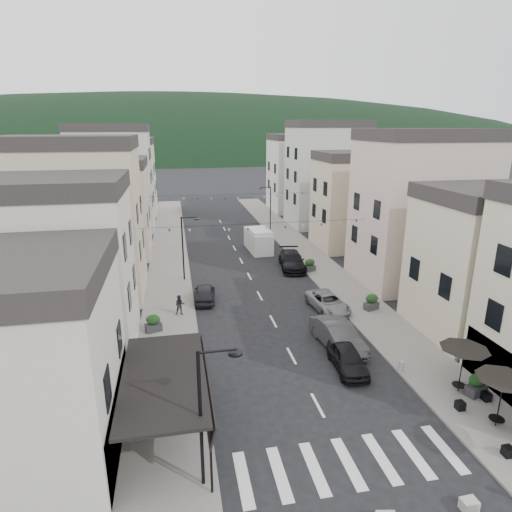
{
  "coord_description": "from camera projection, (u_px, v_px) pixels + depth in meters",
  "views": [
    {
      "loc": [
        -6.63,
        -11.73,
        13.64
      ],
      "look_at": [
        -0.3,
        21.08,
        3.5
      ],
      "focal_mm": 30.0,
      "sensor_mm": 36.0,
      "label": 1
    }
  ],
  "objects": [
    {
      "name": "streetlamp_left_near",
      "position": [
        208.0,
        405.0,
        15.93
      ],
      "size": [
        1.7,
        0.56,
        6.0
      ],
      "color": "black",
      "rests_on": "ground"
    },
    {
      "name": "buildings_row_right",
      "position": [
        352.0,
        190.0,
        51.36
      ],
      "size": [
        10.2,
        54.16,
        14.5
      ],
      "color": "#BBB494",
      "rests_on": "ground"
    },
    {
      "name": "sidewalk_left",
      "position": [
        169.0,
        261.0,
        44.87
      ],
      "size": [
        4.0,
        76.0,
        0.12
      ],
      "primitive_type": "cube",
      "color": "slate",
      "rests_on": "ground"
    },
    {
      "name": "streetlamp_right_far",
      "position": [
        268.0,
        204.0,
        57.5
      ],
      "size": [
        1.7,
        0.56,
        6.0
      ],
      "color": "black",
      "rests_on": "ground"
    },
    {
      "name": "parked_car_b",
      "position": [
        338.0,
        336.0,
        27.31
      ],
      "size": [
        2.39,
        5.25,
        1.67
      ],
      "primitive_type": "imported",
      "rotation": [
        0.0,
        0.0,
        0.13
      ],
      "color": "#38393B",
      "rests_on": "ground"
    },
    {
      "name": "hill_backdrop",
      "position": [
        181.0,
        147.0,
        298.06
      ],
      "size": [
        640.0,
        360.0,
        70.0
      ],
      "primitive_type": "ellipsoid",
      "color": "black",
      "rests_on": "ground"
    },
    {
      "name": "planter_lb",
      "position": [
        153.0,
        323.0,
        29.31
      ],
      "size": [
        1.22,
        0.9,
        1.22
      ],
      "rotation": [
        0.0,
        0.0,
        0.31
      ],
      "color": "#2B2B2D",
      "rests_on": "sidewalk_left"
    },
    {
      "name": "bunting_near",
      "position": [
        257.0,
        228.0,
        35.21
      ],
      "size": [
        19.0,
        0.28,
        0.62
      ],
      "color": "black",
      "rests_on": "ground"
    },
    {
      "name": "planter_rb",
      "position": [
        372.0,
        302.0,
        32.83
      ],
      "size": [
        1.26,
        0.97,
        1.25
      ],
      "rotation": [
        0.0,
        0.0,
        0.36
      ],
      "color": "#333336",
      "rests_on": "sidewalk_right"
    },
    {
      "name": "bunting_far",
      "position": [
        231.0,
        197.0,
        50.25
      ],
      "size": [
        19.0,
        0.28,
        0.62
      ],
      "color": "black",
      "rests_on": "ground"
    },
    {
      "name": "buildings_row_left",
      "position": [
        102.0,
        197.0,
        47.25
      ],
      "size": [
        10.2,
        54.16,
        14.0
      ],
      "color": "beige",
      "rests_on": "ground"
    },
    {
      "name": "parked_car_c",
      "position": [
        328.0,
        302.0,
        32.98
      ],
      "size": [
        2.67,
        4.9,
        1.3
      ],
      "primitive_type": "imported",
      "rotation": [
        0.0,
        0.0,
        0.11
      ],
      "color": "gray",
      "rests_on": "ground"
    },
    {
      "name": "cafe_terrace",
      "position": [
        503.0,
        384.0,
        19.52
      ],
      "size": [
        2.5,
        8.1,
        2.53
      ],
      "color": "black",
      "rests_on": "ground"
    },
    {
      "name": "concrete_block_b",
      "position": [
        469.0,
        505.0,
        15.81
      ],
      "size": [
        0.61,
        0.47,
        0.45
      ],
      "primitive_type": "cube",
      "rotation": [
        0.0,
        0.0,
        0.03
      ],
      "color": "#A19F99",
      "rests_on": "ground"
    },
    {
      "name": "sidewalk_right",
      "position": [
        306.0,
        254.0,
        47.59
      ],
      "size": [
        4.0,
        76.0,
        0.12
      ],
      "primitive_type": "cube",
      "color": "slate",
      "rests_on": "ground"
    },
    {
      "name": "boutique_awning",
      "position": [
        170.0,
        378.0,
        18.66
      ],
      "size": [
        3.77,
        7.5,
        3.28
      ],
      "color": "black",
      "rests_on": "ground"
    },
    {
      "name": "planter_la",
      "position": [
        174.0,
        351.0,
        25.7
      ],
      "size": [
        1.14,
        0.73,
        1.2
      ],
      "rotation": [
        0.0,
        0.0,
        -0.14
      ],
      "color": "#303133",
      "rests_on": "sidewalk_left"
    },
    {
      "name": "parked_car_a",
      "position": [
        347.0,
        358.0,
        24.91
      ],
      "size": [
        1.89,
        4.15,
        1.38
      ],
      "primitive_type": "imported",
      "rotation": [
        0.0,
        0.0,
        -0.06
      ],
      "color": "black",
      "rests_on": "ground"
    },
    {
      "name": "ground",
      "position": [
        369.0,
        502.0,
        16.18
      ],
      "size": [
        700.0,
        700.0,
        0.0
      ],
      "primitive_type": "plane",
      "color": "black",
      "rests_on": "ground"
    },
    {
      "name": "planter_ra",
      "position": [
        477.0,
        384.0,
        22.33
      ],
      "size": [
        1.25,
        0.92,
        1.25
      ],
      "rotation": [
        0.0,
        0.0,
        0.3
      ],
      "color": "#2B2A2D",
      "rests_on": "sidewalk_right"
    },
    {
      "name": "streetlamp_left_far",
      "position": [
        186.0,
        242.0,
        38.48
      ],
      "size": [
        1.7,
        0.56,
        6.0
      ],
      "color": "black",
      "rests_on": "ground"
    },
    {
      "name": "parked_car_e",
      "position": [
        205.0,
        293.0,
        34.71
      ],
      "size": [
        2.0,
        4.18,
        1.38
      ],
      "primitive_type": "imported",
      "rotation": [
        0.0,
        0.0,
        3.05
      ],
      "color": "black",
      "rests_on": "ground"
    },
    {
      "name": "pedestrian_b",
      "position": [
        180.0,
        305.0,
        31.82
      ],
      "size": [
        0.78,
        0.62,
        1.55
      ],
      "primitive_type": "imported",
      "rotation": [
        0.0,
        0.0,
        0.04
      ],
      "color": "black",
      "rests_on": "sidewalk_left"
    },
    {
      "name": "delivery_van",
      "position": [
        258.0,
        240.0,
        48.66
      ],
      "size": [
        2.46,
        5.59,
        2.63
      ],
      "rotation": [
        0.0,
        0.0,
        0.05
      ],
      "color": "silver",
      "rests_on": "ground"
    },
    {
      "name": "planter_rc",
      "position": [
        310.0,
        265.0,
        41.57
      ],
      "size": [
        1.23,
        0.94,
        1.22
      ],
      "rotation": [
        0.0,
        0.0,
        0.36
      ],
      "color": "#323235",
      "rests_on": "sidewalk_right"
    },
    {
      "name": "pedestrian_a",
      "position": [
        168.0,
        354.0,
        24.88
      ],
      "size": [
        0.6,
        0.4,
        1.65
      ],
      "primitive_type": "imported",
      "rotation": [
        0.0,
        0.0,
        -0.0
      ],
      "color": "black",
      "rests_on": "sidewalk_left"
    },
    {
      "name": "bollards",
      "position": [
        321.0,
        404.0,
        21.23
      ],
      "size": [
        11.66,
        10.26,
        0.6
      ],
      "color": "gray",
      "rests_on": "ground"
    },
    {
      "name": "parked_car_d",
      "position": [
        292.0,
        261.0,
        42.65
      ],
      "size": [
        3.04,
        5.91,
        1.64
      ],
      "primitive_type": "imported",
      "rotation": [
        0.0,
        0.0,
        -0.13
      ],
      "color": "black",
      "rests_on": "ground"
    }
  ]
}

